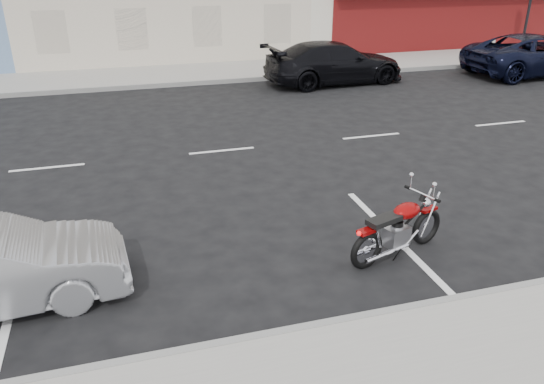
% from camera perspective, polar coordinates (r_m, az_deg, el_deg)
% --- Properties ---
extents(ground, '(120.00, 120.00, 0.00)m').
position_cam_1_polar(ground, '(13.52, 2.95, 5.27)').
color(ground, black).
rests_on(ground, ground).
extents(sidewalk_far, '(80.00, 3.40, 0.15)m').
position_cam_1_polar(sidewalk_far, '(21.22, -18.30, 11.46)').
color(sidewalk_far, gray).
rests_on(sidewalk_far, ground).
extents(curb_near, '(80.00, 0.12, 0.16)m').
position_cam_1_polar(curb_near, '(6.74, -19.71, -17.92)').
color(curb_near, gray).
rests_on(curb_near, ground).
extents(curb_far, '(80.00, 0.12, 0.16)m').
position_cam_1_polar(curb_far, '(19.56, -18.35, 10.43)').
color(curb_far, gray).
rests_on(curb_far, ground).
extents(fire_hydrant, '(0.20, 0.20, 0.72)m').
position_cam_1_polar(fire_hydrant, '(26.46, 22.61, 14.27)').
color(fire_hydrant, beige).
rests_on(fire_hydrant, sidewalk_far).
extents(motorcycle, '(1.90, 0.86, 0.98)m').
position_cam_1_polar(motorcycle, '(9.09, 16.45, -2.79)').
color(motorcycle, black).
rests_on(motorcycle, ground).
extents(suv_far, '(5.65, 2.78, 1.54)m').
position_cam_1_polar(suv_far, '(23.46, 26.47, 13.09)').
color(suv_far, black).
rests_on(suv_far, ground).
extents(car_far, '(5.29, 2.50, 1.49)m').
position_cam_1_polar(car_far, '(19.86, 6.72, 13.66)').
color(car_far, black).
rests_on(car_far, ground).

